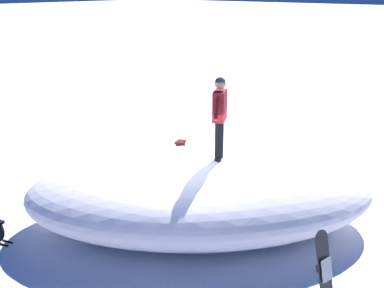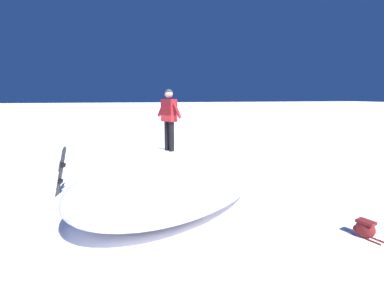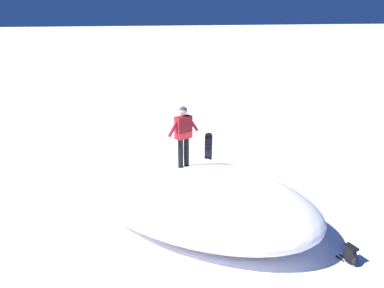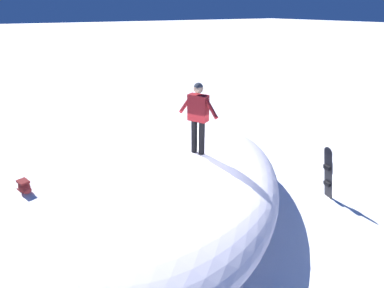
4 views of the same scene
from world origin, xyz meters
name	(u,v)px [view 2 (image 2 of 4)]	position (x,y,z in m)	size (l,w,h in m)	color
ground	(176,193)	(0.00, 0.00, 0.00)	(240.00, 240.00, 0.00)	white
snow_mound	(180,175)	(-0.01, -0.58, 0.76)	(7.20, 4.10, 1.53)	white
snowboarder_standing	(169,114)	(-0.33, -0.76, 2.52)	(0.54, 0.93, 1.67)	black
snowboard_primary_upright	(61,171)	(-3.40, 0.67, 0.79)	(0.41, 0.33, 1.53)	black
backpack_near	(365,228)	(3.39, -3.74, 0.20)	(0.41, 0.64, 0.38)	maroon
backpack_far	(226,163)	(2.63, 2.60, 0.24)	(0.58, 0.32, 0.47)	black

